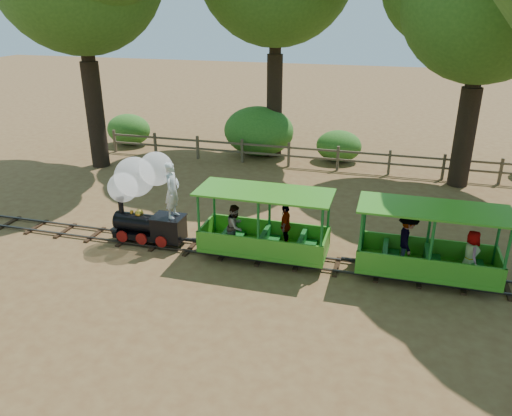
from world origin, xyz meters
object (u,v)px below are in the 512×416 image
(carriage_front, at_px, (262,232))
(carriage_rear, at_px, (427,250))
(fence, at_px, (313,155))
(locomotive, at_px, (143,191))

(carriage_front, xyz_separation_m, carriage_rear, (4.08, 0.02, 0.03))
(carriage_rear, height_order, fence, carriage_rear)
(locomotive, relative_size, fence, 0.15)
(carriage_rear, xyz_separation_m, fence, (-4.11, 8.00, -0.22))
(locomotive, relative_size, carriage_front, 0.78)
(fence, bearing_deg, carriage_rear, -62.84)
(carriage_front, distance_m, carriage_rear, 4.08)
(locomotive, xyz_separation_m, carriage_rear, (7.47, -0.08, -0.72))
(locomotive, bearing_deg, carriage_rear, -0.58)
(carriage_front, relative_size, fence, 0.19)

